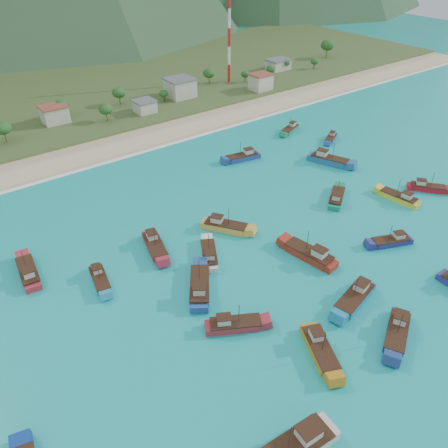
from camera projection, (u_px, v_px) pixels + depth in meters
ground at (257, 286)px, 87.76m from camera, size 600.00×600.00×0.00m
beach at (98, 150)px, 139.86m from camera, size 400.00×18.00×1.20m
land at (38, 99)px, 180.08m from camera, size 400.00×110.00×2.40m
surf_line at (111, 161)px, 133.59m from camera, size 400.00×2.50×0.08m
village at (96, 110)px, 157.10m from camera, size 203.91×31.60×6.83m
vegetation at (69, 112)px, 153.84m from camera, size 276.17×25.80×9.15m
radio_tower at (229, 28)px, 181.96m from camera, size 1.20×1.20×44.37m
boat_0 at (337, 198)px, 114.11m from camera, size 10.47×8.48×6.23m
boat_1 at (200, 287)px, 86.01m from camera, size 9.91×12.07×7.20m
boat_3 at (29, 273)px, 89.73m from camera, size 4.37×11.26×6.49m
boat_5 at (209, 255)px, 94.66m from camera, size 7.58×10.24×5.96m
boat_7 at (320, 350)px, 73.72m from camera, size 7.40×11.17×6.39m
boat_9 at (243, 157)px, 133.81m from camera, size 11.26×5.13×6.41m
boat_10 at (155, 246)px, 97.15m from camera, size 5.76×11.53×6.54m
boat_15 at (225, 227)px, 103.36m from camera, size 9.11×11.04×6.60m
boat_17 at (399, 198)px, 114.23m from camera, size 4.40×10.73×6.16m
boat_18 at (331, 139)px, 145.89m from camera, size 8.54×6.16×4.95m
boat_19 at (234, 325)px, 78.25m from camera, size 10.47×7.68×6.08m
boat_23 at (290, 130)px, 151.74m from camera, size 10.11×6.25×5.75m
boat_24 at (100, 280)px, 88.37m from camera, size 4.38×9.58×5.46m
boat_25 at (397, 333)px, 76.69m from camera, size 11.41×8.14×6.59m
boat_26 at (391, 242)px, 98.80m from camera, size 9.91×6.33×5.65m
boat_27 at (310, 255)px, 94.47m from camera, size 5.59×12.64×7.22m
boat_28 at (427, 188)px, 118.63m from camera, size 8.44×9.53×5.83m
boat_30 at (355, 298)px, 83.60m from camera, size 12.18×6.00×6.91m
boat_31 at (329, 160)px, 131.72m from camera, size 8.17×13.01×7.41m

